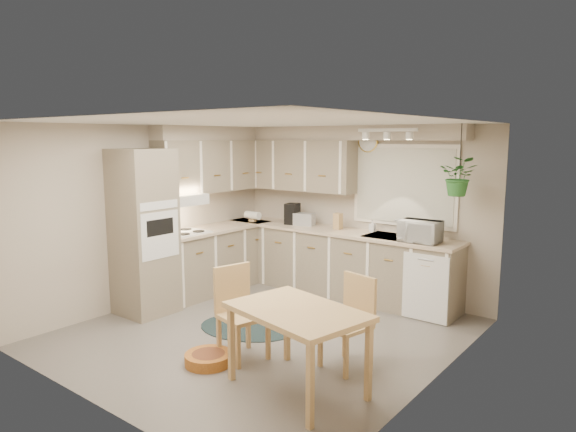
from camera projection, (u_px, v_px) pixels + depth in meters
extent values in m
plane|color=#625D57|center=(264.00, 333.00, 5.92)|extent=(4.20, 4.20, 0.00)
plane|color=white|center=(263.00, 122.00, 5.56)|extent=(4.20, 4.20, 0.00)
cube|color=#B4A695|center=(358.00, 210.00, 7.38)|extent=(4.00, 0.04, 2.40)
cube|color=#B4A695|center=(93.00, 268.00, 4.11)|extent=(4.00, 0.04, 2.40)
cube|color=#B4A695|center=(152.00, 215.00, 6.96)|extent=(0.04, 4.20, 2.40)
cube|color=#B4A695|center=(435.00, 256.00, 4.53)|extent=(0.04, 4.20, 2.40)
cube|color=gray|center=(215.00, 260.00, 7.57)|extent=(0.60, 1.85, 0.90)
cube|color=gray|center=(335.00, 263.00, 7.38)|extent=(3.60, 0.60, 0.90)
cube|color=beige|center=(215.00, 229.00, 7.50)|extent=(0.64, 1.89, 0.04)
cube|color=beige|center=(335.00, 231.00, 7.30)|extent=(3.64, 0.64, 0.04)
cube|color=gray|center=(144.00, 232.00, 6.49)|extent=(0.65, 0.65, 2.10)
cube|color=silver|center=(160.00, 235.00, 6.30)|extent=(0.02, 0.56, 0.58)
cube|color=gray|center=(213.00, 166.00, 7.54)|extent=(0.35, 2.00, 0.75)
cube|color=gray|center=(296.00, 165.00, 7.76)|extent=(2.00, 0.35, 0.75)
cube|color=#B4A695|center=(211.00, 133.00, 7.48)|extent=(0.30, 2.00, 0.20)
cube|color=#B4A695|center=(342.00, 133.00, 7.22)|extent=(3.60, 0.30, 0.20)
cube|color=silver|center=(185.00, 233.00, 7.04)|extent=(0.52, 0.58, 0.02)
cube|color=silver|center=(183.00, 200.00, 6.98)|extent=(0.40, 0.60, 0.14)
cube|color=silver|center=(403.00, 186.00, 6.87)|extent=(1.40, 0.02, 1.00)
cube|color=white|center=(404.00, 185.00, 6.88)|extent=(1.50, 0.02, 1.10)
cube|color=#B4B7BD|center=(393.00, 240.00, 6.77)|extent=(0.70, 0.48, 0.10)
cube|color=silver|center=(425.00, 288.00, 6.23)|extent=(0.58, 0.02, 0.83)
cube|color=silver|center=(387.00, 130.00, 6.36)|extent=(0.80, 0.04, 0.04)
cylinder|color=gold|center=(368.00, 142.00, 7.12)|extent=(0.30, 0.03, 0.30)
cube|color=tan|center=(297.00, 350.00, 4.54)|extent=(1.33, 1.02, 0.75)
cube|color=tan|center=(243.00, 314.00, 5.19)|extent=(0.53, 0.53, 0.94)
cube|color=tan|center=(346.00, 323.00, 4.97)|extent=(0.50, 0.50, 0.90)
ellipsoid|color=black|center=(249.00, 327.00, 6.10)|extent=(1.42, 1.24, 0.01)
cylinder|color=#B16423|center=(208.00, 359.00, 5.11)|extent=(0.59, 0.59, 0.11)
imported|color=silver|center=(420.00, 229.00, 6.41)|extent=(0.50, 0.29, 0.33)
imported|color=silver|center=(372.00, 229.00, 7.11)|extent=(0.08, 0.17, 0.08)
imported|color=#2A6B2A|center=(459.00, 181.00, 6.03)|extent=(0.48, 0.52, 0.37)
cube|color=black|center=(292.00, 214.00, 7.75)|extent=(0.22, 0.25, 0.32)
cube|color=#B4B7BD|center=(304.00, 219.00, 7.65)|extent=(0.33, 0.23, 0.18)
cube|color=tan|center=(338.00, 221.00, 7.32)|extent=(0.11, 0.11, 0.23)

